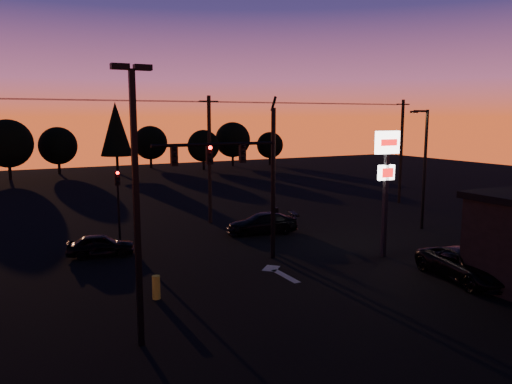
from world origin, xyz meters
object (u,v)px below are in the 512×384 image
Objects in this scene: bollard at (156,287)px; parking_lot_light at (136,189)px; car_left at (101,245)px; secondary_signal at (118,195)px; pylon_sign at (386,167)px; traffic_signal_mast at (246,168)px; streetlight at (424,164)px; car_right at (262,223)px; suv_parked at (467,265)px.

parking_lot_light is at bearing -113.06° from bollard.
parking_lot_light is 2.54× the size of car_left.
secondary_signal is 15.75m from pylon_sign.
pylon_sign is 16.00m from car_left.
car_left is (-0.80, 7.75, 0.11)m from bollard.
traffic_signal_mast reaches higher than bollard.
parking_lot_light reaches higher than traffic_signal_mast.
bollard is at bearing -166.97° from streetlight.
bollard is 0.22× the size of car_right.
secondary_signal reaches higher than car_left.
car_right is (3.81, 5.34, -4.26)m from traffic_signal_mast.
pylon_sign is at bearing 106.78° from suv_parked.
secondary_signal is at bearing 80.21° from parking_lot_light.
parking_lot_light is at bearing -136.63° from traffic_signal_mast.
traffic_signal_mast is 1.67× the size of suv_parked.
parking_lot_light is 1.78× the size of suv_parked.
parking_lot_light reaches higher than streetlight.
bollard is at bearing 171.33° from suv_parked.
car_right is at bearing 41.39° from bollard.
suv_parked is at bearing -17.77° from bollard.
streetlight is 11.48m from suv_parked.
traffic_signal_mast reaches higher than car_left.
traffic_signal_mast is 9.19m from secondary_signal.
parking_lot_light is at bearing -172.37° from suv_parked.
secondary_signal is at bearing 123.19° from traffic_signal_mast.
bollard is at bearing -160.74° from car_left.
parking_lot_light is 12.61m from car_left.
secondary_signal is at bearing 85.53° from bollard.
suv_parked is at bearing -1.47° from parking_lot_light.
pylon_sign reaches higher than car_right.
pylon_sign is at bearing 2.52° from bollard.
suv_parked is at bearing -82.32° from pylon_sign.
car_left is 0.70× the size of suv_parked.
car_right is (8.71, -2.15, -2.19)m from secondary_signal.
pylon_sign is (12.00, -9.99, 2.05)m from secondary_signal.
traffic_signal_mast is at bearing -112.35° from car_left.
car_left is at bearing 95.92° from bollard.
traffic_signal_mast is at bearing 145.53° from suv_parked.
car_left is at bearing 85.74° from parking_lot_light.
streetlight is at bearing 63.99° from suv_parked.
secondary_signal is at bearing 140.23° from pylon_sign.
parking_lot_light reaches higher than car_right.
parking_lot_light is 15.19m from pylon_sign.
traffic_signal_mast is 9.13m from car_left.
streetlight is (6.91, 4.00, -0.49)m from pylon_sign.
pylon_sign is at bearing -39.77° from secondary_signal.
car_left is at bearing 152.21° from pylon_sign.
pylon_sign is 1.89× the size of car_left.
pylon_sign is (14.50, 4.50, -0.36)m from parking_lot_light.
traffic_signal_mast is 10.19m from parking_lot_light.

